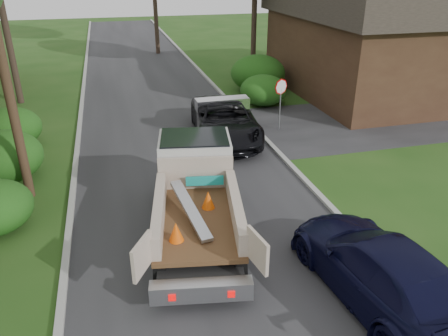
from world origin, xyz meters
TOP-DOWN VIEW (x-y plane):
  - ground at (0.00, 0.00)m, footprint 120.00×120.00m
  - road at (0.00, 10.00)m, footprint 8.00×90.00m
  - side_street at (12.00, 9.00)m, footprint 16.00×7.00m
  - curb_left at (-4.10, 10.00)m, footprint 0.20×90.00m
  - curb_right at (4.10, 10.00)m, footprint 0.20×90.00m
  - stop_sign at (5.20, 9.00)m, footprint 0.71×0.32m
  - house_right at (13.00, 14.00)m, footprint 9.72×12.96m
  - hedge_left_b at (-6.50, 6.50)m, footprint 2.86×2.86m
  - hedge_left_c at (-6.80, 10.00)m, footprint 2.60×2.60m
  - hedge_right_a at (5.80, 13.00)m, footprint 2.60×2.60m
  - hedge_right_b at (6.50, 16.00)m, footprint 3.38×3.38m
  - flatbed_truck at (-0.26, 1.96)m, footprint 3.63×6.59m
  - black_pickup at (2.40, 8.63)m, footprint 3.72×6.51m
  - navy_suv at (3.21, -2.50)m, footprint 2.77×5.74m

SIDE VIEW (x-z plane):
  - ground at x=0.00m, z-range 0.00..0.00m
  - road at x=0.00m, z-range -0.01..0.01m
  - side_street at x=12.00m, z-range 0.00..0.02m
  - curb_left at x=-4.10m, z-range 0.00..0.12m
  - curb_right at x=4.10m, z-range 0.00..0.12m
  - navy_suv at x=3.21m, z-range 0.00..1.61m
  - hedge_left_c at x=-6.80m, z-range 0.00..1.70m
  - hedge_right_a at x=5.80m, z-range 0.00..1.70m
  - black_pickup at x=2.40m, z-range 0.00..1.71m
  - hedge_left_b at x=-6.50m, z-range 0.00..1.87m
  - hedge_right_b at x=6.50m, z-range 0.00..2.21m
  - flatbed_truck at x=-0.26m, z-range 0.10..2.47m
  - stop_sign at x=5.20m, z-range 0.54..3.02m
  - house_right at x=13.00m, z-range 0.06..6.26m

